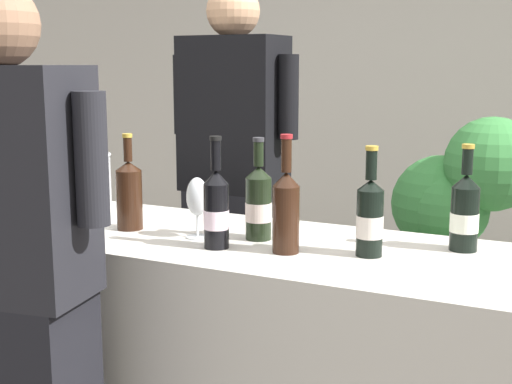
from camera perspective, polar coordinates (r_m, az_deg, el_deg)
wall_back at (r=4.57m, az=12.86°, el=9.59°), size 8.00×0.10×2.80m
counter at (r=2.34m, az=-3.39°, el=-14.49°), size 1.86×0.63×0.92m
wine_bottle_0 at (r=2.29m, az=-10.26°, el=-0.11°), size 0.08×0.08×0.31m
wine_bottle_1 at (r=1.96m, az=9.22°, el=-1.99°), size 0.08×0.08×0.31m
wine_bottle_3 at (r=2.02m, az=-3.24°, el=-1.31°), size 0.07×0.07×0.33m
wine_bottle_4 at (r=2.61m, az=-18.78°, el=0.70°), size 0.08×0.08×0.32m
wine_bottle_5 at (r=1.97m, az=2.45°, el=-1.36°), size 0.08×0.08×0.34m
wine_bottle_6 at (r=2.08m, az=16.58°, el=-1.57°), size 0.08×0.08×0.31m
wine_bottle_7 at (r=2.12m, az=0.20°, el=-0.85°), size 0.08×0.08×0.31m
wine_glass at (r=2.14m, az=-4.80°, el=-0.60°), size 0.07×0.07×0.19m
ice_bucket at (r=2.66m, az=-14.18°, el=0.88°), size 0.24×0.24×0.20m
person_server at (r=2.94m, az=-1.78°, el=-0.99°), size 0.57×0.25×1.76m
person_guest at (r=1.94m, az=-19.03°, el=-9.42°), size 0.56×0.30×1.64m
potted_shrub at (r=3.26m, az=15.93°, el=-1.97°), size 0.65×0.56×1.22m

